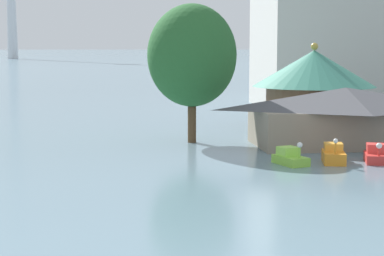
{
  "coord_description": "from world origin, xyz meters",
  "views": [
    {
      "loc": [
        -3.08,
        -19.52,
        8.05
      ],
      "look_at": [
        1.91,
        20.11,
        3.17
      ],
      "focal_mm": 64.51,
      "sensor_mm": 36.0,
      "label": 1
    }
  ],
  "objects_px": {
    "boathouse": "(345,115)",
    "shoreline_tree_mid": "(192,56)",
    "pedal_boat_red": "(377,155)",
    "pedal_boat_lime": "(290,158)",
    "pedal_boat_orange": "(334,155)",
    "green_roof_pavilion": "(314,84)"
  },
  "relations": [
    {
      "from": "pedal_boat_orange",
      "to": "shoreline_tree_mid",
      "type": "distance_m",
      "value": 15.26
    },
    {
      "from": "shoreline_tree_mid",
      "to": "pedal_boat_lime",
      "type": "bearing_deg",
      "value": -64.87
    },
    {
      "from": "boathouse",
      "to": "shoreline_tree_mid",
      "type": "height_order",
      "value": "shoreline_tree_mid"
    },
    {
      "from": "pedal_boat_lime",
      "to": "boathouse",
      "type": "height_order",
      "value": "boathouse"
    },
    {
      "from": "pedal_boat_lime",
      "to": "pedal_boat_orange",
      "type": "distance_m",
      "value": 3.11
    },
    {
      "from": "pedal_boat_lime",
      "to": "shoreline_tree_mid",
      "type": "height_order",
      "value": "shoreline_tree_mid"
    },
    {
      "from": "pedal_boat_lime",
      "to": "pedal_boat_red",
      "type": "height_order",
      "value": "pedal_boat_lime"
    },
    {
      "from": "pedal_boat_orange",
      "to": "pedal_boat_red",
      "type": "height_order",
      "value": "pedal_boat_orange"
    },
    {
      "from": "pedal_boat_lime",
      "to": "shoreline_tree_mid",
      "type": "distance_m",
      "value": 14.03
    },
    {
      "from": "pedal_boat_lime",
      "to": "green_roof_pavilion",
      "type": "distance_m",
      "value": 20.78
    },
    {
      "from": "pedal_boat_red",
      "to": "boathouse",
      "type": "relative_size",
      "value": 0.21
    },
    {
      "from": "green_roof_pavilion",
      "to": "shoreline_tree_mid",
      "type": "height_order",
      "value": "shoreline_tree_mid"
    },
    {
      "from": "pedal_boat_lime",
      "to": "pedal_boat_orange",
      "type": "xyz_separation_m",
      "value": [
        3.1,
        0.23,
        0.07
      ]
    },
    {
      "from": "pedal_boat_red",
      "to": "green_roof_pavilion",
      "type": "distance_m",
      "value": 19.29
    },
    {
      "from": "green_roof_pavilion",
      "to": "pedal_boat_red",
      "type": "bearing_deg",
      "value": -93.86
    },
    {
      "from": "boathouse",
      "to": "green_roof_pavilion",
      "type": "relative_size",
      "value": 1.32
    },
    {
      "from": "pedal_boat_orange",
      "to": "boathouse",
      "type": "relative_size",
      "value": 0.2
    },
    {
      "from": "pedal_boat_lime",
      "to": "pedal_boat_red",
      "type": "distance_m",
      "value": 6.14
    },
    {
      "from": "pedal_boat_red",
      "to": "shoreline_tree_mid",
      "type": "relative_size",
      "value": 0.28
    },
    {
      "from": "pedal_boat_orange",
      "to": "pedal_boat_red",
      "type": "xyz_separation_m",
      "value": [
        3.04,
        -0.07,
        -0.05
      ]
    },
    {
      "from": "boathouse",
      "to": "pedal_boat_red",
      "type": "bearing_deg",
      "value": -93.79
    },
    {
      "from": "pedal_boat_red",
      "to": "boathouse",
      "type": "xyz_separation_m",
      "value": [
        0.52,
        7.89,
        1.93
      ]
    }
  ]
}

